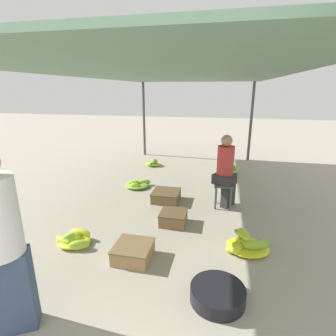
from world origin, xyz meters
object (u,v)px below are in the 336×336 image
(vendor_seated, at_px, (226,170))
(banana_pile_right_1, at_px, (246,245))
(vendor_foreground, at_px, (1,244))
(stool, at_px, (224,188))
(banana_pile_right_2, at_px, (228,169))
(crate_mid, at_px, (166,196))
(banana_pile_right_0, at_px, (225,179))
(banana_pile_left_2, at_px, (138,184))
(basin_black, at_px, (218,294))
(crate_near, at_px, (133,252))
(banana_pile_left_1, at_px, (153,163))
(banana_pile_left_0, at_px, (74,239))
(crate_far, at_px, (173,218))

(vendor_seated, distance_m, banana_pile_right_1, 1.56)
(vendor_foreground, distance_m, stool, 3.61)
(stool, bearing_deg, banana_pile_right_1, -76.39)
(banana_pile_right_2, height_order, crate_mid, banana_pile_right_2)
(banana_pile_right_0, distance_m, crate_mid, 1.83)
(banana_pile_left_2, relative_size, banana_pile_right_2, 0.97)
(banana_pile_right_1, relative_size, banana_pile_right_2, 1.09)
(vendor_seated, relative_size, basin_black, 2.37)
(crate_near, height_order, crate_mid, crate_near)
(stool, height_order, banana_pile_left_2, stool)
(crate_near, bearing_deg, banana_pile_right_0, 70.89)
(banana_pile_left_1, bearing_deg, crate_near, -78.11)
(banana_pile_left_0, xyz_separation_m, banana_pile_left_1, (0.05, 4.10, 0.01))
(vendor_foreground, distance_m, banana_pile_left_0, 1.59)
(vendor_seated, distance_m, banana_pile_left_2, 2.12)
(vendor_foreground, xyz_separation_m, crate_near, (0.71, 1.20, -0.78))
(basin_black, distance_m, banana_pile_right_0, 3.82)
(banana_pile_left_1, distance_m, banana_pile_right_0, 2.25)
(banana_pile_left_1, distance_m, crate_far, 3.45)
(crate_mid, distance_m, crate_far, 0.94)
(banana_pile_left_2, bearing_deg, crate_far, -53.00)
(basin_black, xyz_separation_m, banana_pile_right_0, (0.06, 3.82, -0.01))
(banana_pile_left_0, relative_size, crate_near, 1.19)
(banana_pile_right_0, height_order, crate_near, crate_near)
(banana_pile_left_0, relative_size, banana_pile_left_2, 1.02)
(banana_pile_left_0, distance_m, banana_pile_right_1, 2.42)
(banana_pile_left_2, height_order, banana_pile_right_0, banana_pile_left_2)
(vendor_seated, xyz_separation_m, basin_black, (-0.04, -2.37, -0.64))
(vendor_foreground, relative_size, stool, 3.66)
(banana_pile_left_1, height_order, banana_pile_right_1, banana_pile_right_1)
(banana_pile_left_1, relative_size, banana_pile_right_2, 0.84)
(banana_pile_left_1, bearing_deg, crate_far, -69.17)
(banana_pile_left_0, xyz_separation_m, crate_near, (0.95, -0.14, 0.03))
(basin_black, height_order, banana_pile_left_0, banana_pile_left_0)
(vendor_foreground, relative_size, banana_pile_left_2, 3.04)
(banana_pile_right_1, relative_size, crate_far, 1.46)
(vendor_seated, relative_size, banana_pile_left_0, 2.39)
(banana_pile_left_2, height_order, crate_near, crate_near)
(banana_pile_left_0, distance_m, banana_pile_right_0, 3.82)
(stool, height_order, crate_near, stool)
(banana_pile_right_0, xyz_separation_m, crate_mid, (-1.14, -1.42, 0.04))
(basin_black, relative_size, crate_mid, 1.09)
(basin_black, xyz_separation_m, crate_near, (-1.10, 0.49, 0.02))
(stool, bearing_deg, vendor_seated, 29.44)
(vendor_foreground, xyz_separation_m, banana_pile_left_2, (-0.07, 3.71, -0.82))
(basin_black, distance_m, crate_far, 1.70)
(banana_pile_right_1, bearing_deg, vendor_seated, 102.78)
(banana_pile_left_0, height_order, crate_mid, crate_mid)
(banana_pile_left_2, height_order, crate_mid, crate_mid)
(vendor_seated, relative_size, banana_pile_left_1, 2.83)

